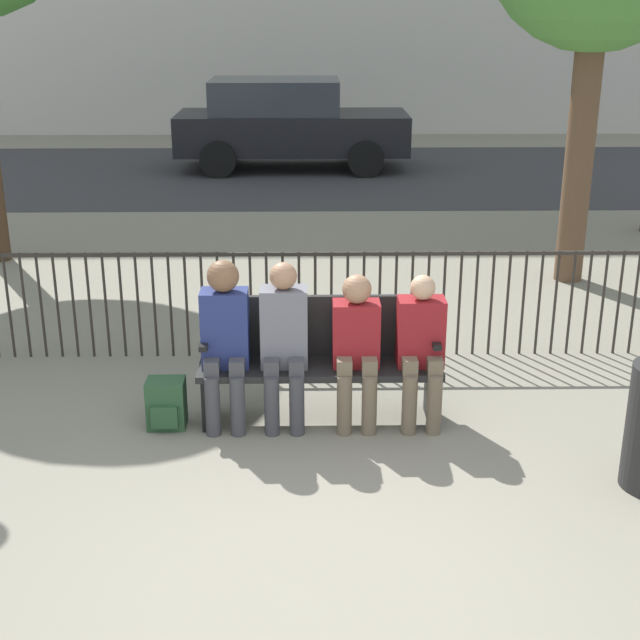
{
  "coord_description": "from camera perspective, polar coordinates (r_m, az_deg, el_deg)",
  "views": [
    {
      "loc": [
        -0.1,
        -4.02,
        2.98
      ],
      "look_at": [
        0.0,
        2.02,
        0.8
      ],
      "focal_mm": 50.0,
      "sensor_mm": 36.0,
      "label": 1
    }
  ],
  "objects": [
    {
      "name": "ground_plane",
      "position": [
        5.0,
        0.39,
        -16.73
      ],
      "size": [
        80.0,
        80.0,
        0.0
      ],
      "primitive_type": "plane",
      "color": "gray"
    },
    {
      "name": "park_bench",
      "position": [
        6.6,
        -0.01,
        -2.25
      ],
      "size": [
        1.78,
        0.45,
        0.92
      ],
      "color": "black",
      "rests_on": "ground"
    },
    {
      "name": "seated_person_0",
      "position": [
        6.43,
        -6.11,
        -0.92
      ],
      "size": [
        0.34,
        0.39,
        1.26
      ],
      "color": "#3D3D42",
      "rests_on": "ground"
    },
    {
      "name": "seated_person_1",
      "position": [
        6.42,
        -2.32,
        -1.11
      ],
      "size": [
        0.34,
        0.39,
        1.24
      ],
      "color": "#3D3D42",
      "rests_on": "ground"
    },
    {
      "name": "seated_person_2",
      "position": [
        6.43,
        2.34,
        -1.44
      ],
      "size": [
        0.34,
        0.39,
        1.14
      ],
      "color": "brown",
      "rests_on": "ground"
    },
    {
      "name": "seated_person_3",
      "position": [
        6.48,
        6.49,
        -1.51
      ],
      "size": [
        0.34,
        0.39,
        1.14
      ],
      "color": "brown",
      "rests_on": "ground"
    },
    {
      "name": "backpack",
      "position": [
        6.66,
        -9.81,
        -5.32
      ],
      "size": [
        0.28,
        0.25,
        0.37
      ],
      "color": "#284C2D",
      "rests_on": "ground"
    },
    {
      "name": "fence_railing",
      "position": [
        7.73,
        -0.28,
        1.6
      ],
      "size": [
        9.01,
        0.03,
        0.95
      ],
      "color": "#2D2823",
      "rests_on": "ground"
    },
    {
      "name": "street_surface",
      "position": [
        16.29,
        -0.58,
        9.33
      ],
      "size": [
        24.0,
        6.0,
        0.01
      ],
      "color": "#333335",
      "rests_on": "ground"
    },
    {
      "name": "parked_car_0",
      "position": [
        16.72,
        -2.1,
        12.5
      ],
      "size": [
        4.2,
        1.94,
        1.62
      ],
      "color": "black",
      "rests_on": "ground"
    }
  ]
}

